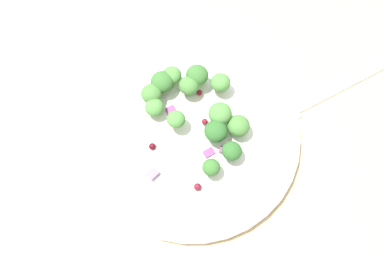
{
  "coord_description": "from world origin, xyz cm",
  "views": [
    {
      "loc": [
        -10.5,
        -14.45,
        50.42
      ],
      "look_at": [
        -1.15,
        2.59,
        2.7
      ],
      "focal_mm": 39.25,
      "sensor_mm": 36.0,
      "label": 1
    }
  ],
  "objects": [
    {
      "name": "dressing_pool",
      "position": [
        -1.15,
        2.59,
        1.3
      ],
      "size": [
        15.83,
        15.83,
        0.2
      ],
      "primitive_type": "cylinder",
      "color": "white",
      "rests_on": "plate"
    },
    {
      "name": "cranberry_5",
      "position": [
        -6.42,
        3.15,
        1.69
      ],
      "size": [
        0.88,
        0.88,
        0.88
      ],
      "primitive_type": "sphere",
      "color": "#4C0A14",
      "rests_on": "plate"
    },
    {
      "name": "onion_bit_2",
      "position": [
        1.03,
        -1.59,
        1.8
      ],
      "size": [
        1.37,
        1.4,
        0.37
      ],
      "primitive_type": "cube",
      "rotation": [
        0.0,
        0.0,
        2.28
      ],
      "color": "#843D75",
      "rests_on": "plate"
    },
    {
      "name": "cranberry_3",
      "position": [
        0.93,
        7.98,
        1.86
      ],
      "size": [
        0.88,
        0.88,
        0.88
      ],
      "primitive_type": "sphere",
      "color": "maroon",
      "rests_on": "plate"
    },
    {
      "name": "broccoli_floret_11",
      "position": [
        -1.64,
        -3.0,
        2.97
      ],
      "size": [
        2.15,
        2.15,
        2.17
      ],
      "color": "#9EC684",
      "rests_on": "plate"
    },
    {
      "name": "broccoli_floret_6",
      "position": [
        -3.47,
        9.03,
        3.02
      ],
      "size": [
        2.65,
        2.65,
        2.69
      ],
      "color": "#9EC684",
      "rests_on": "plate"
    },
    {
      "name": "broccoli_floret_1",
      "position": [
        1.21,
        7.68,
        3.18
      ],
      "size": [
        2.58,
        2.58,
        2.61
      ],
      "color": "#8EB77A",
      "rests_on": "plate"
    },
    {
      "name": "broccoli_floret_3",
      "position": [
        -1.54,
        9.78,
        3.16
      ],
      "size": [
        2.99,
        2.99,
        3.03
      ],
      "color": "#ADD18E",
      "rests_on": "plate"
    },
    {
      "name": "plate",
      "position": [
        -1.15,
        2.59,
        0.86
      ],
      "size": [
        27.29,
        27.29,
        1.7
      ],
      "color": "white",
      "rests_on": "ground_plane"
    },
    {
      "name": "broccoli_floret_0",
      "position": [
        1.08,
        0.63,
        3.19
      ],
      "size": [
        2.86,
        2.86,
        2.89
      ],
      "color": "#9EC684",
      "rests_on": "plate"
    },
    {
      "name": "broccoli_floret_9",
      "position": [
        2.59,
        2.26,
        3.65
      ],
      "size": [
        2.9,
        2.9,
        2.94
      ],
      "color": "#8EB77A",
      "rests_on": "plate"
    },
    {
      "name": "ground_plane",
      "position": [
        0.0,
        0.0,
        -1.0
      ],
      "size": [
        180.0,
        180.0,
        2.0
      ],
      "primitive_type": "cube",
      "color": "tan"
    },
    {
      "name": "cranberry_1",
      "position": [
        2.18,
        6.65,
        2.12
      ],
      "size": [
        0.76,
        0.76,
        0.76
      ],
      "primitive_type": "sphere",
      "color": "maroon",
      "rests_on": "plate"
    },
    {
      "name": "broccoli_floret_5",
      "position": [
        -3.95,
        7.24,
        2.81
      ],
      "size": [
        2.44,
        2.44,
        2.47
      ],
      "color": "#8EB77A",
      "rests_on": "plate"
    },
    {
      "name": "onion_bit_3",
      "position": [
        -0.67,
        -0.85,
        1.47
      ],
      "size": [
        1.38,
        0.99,
        0.35
      ],
      "primitive_type": "cube",
      "rotation": [
        0.0,
        0.0,
        1.58
      ],
      "color": "#843D75",
      "rests_on": "plate"
    },
    {
      "name": "broccoli_floret_7",
      "position": [
        3.91,
        -0.25,
        2.98
      ],
      "size": [
        2.82,
        2.82,
        2.85
      ],
      "color": "#8EB77A",
      "rests_on": "plate"
    },
    {
      "name": "cranberry_0",
      "position": [
        -3.95,
        8.16,
        1.92
      ],
      "size": [
        0.95,
        0.95,
        0.95
      ],
      "primitive_type": "sphere",
      "color": "#4C0A14",
      "rests_on": "plate"
    },
    {
      "name": "broccoli_floret_10",
      "position": [
        4.93,
        6.13,
        3.18
      ],
      "size": [
        2.58,
        2.58,
        2.61
      ],
      "color": "#ADD18E",
      "rests_on": "plate"
    },
    {
      "name": "onion_bit_1",
      "position": [
        -7.97,
        -0.48,
        1.75
      ],
      "size": [
        1.61,
        1.39,
        0.57
      ],
      "primitive_type": "cube",
      "rotation": [
        0.0,
        0.0,
        0.28
      ],
      "color": "#A35B93",
      "rests_on": "plate"
    },
    {
      "name": "cranberry_4",
      "position": [
        -2.53,
        9.78,
        2.16
      ],
      "size": [
        0.86,
        0.86,
        0.86
      ],
      "primitive_type": "sphere",
      "color": "#4C0A14",
      "rests_on": "plate"
    },
    {
      "name": "broccoli_floret_12",
      "position": [
        0.23,
        10.09,
        3.09
      ],
      "size": [
        2.53,
        2.53,
        2.56
      ],
      "color": "#8EB77A",
      "rests_on": "plate"
    },
    {
      "name": "onion_bit_0",
      "position": [
        -2.1,
        6.44,
        1.63
      ],
      "size": [
        1.18,
        1.05,
        0.37
      ],
      "primitive_type": "cube",
      "rotation": [
        0.0,
        0.0,
        3.14
      ],
      "color": "#843D75",
      "rests_on": "plate"
    },
    {
      "name": "cranberry_6",
      "position": [
        -4.01,
        -4.01,
        1.77
      ],
      "size": [
        0.91,
        0.91,
        0.91
      ],
      "primitive_type": "sphere",
      "color": "maroon",
      "rests_on": "plate"
    },
    {
      "name": "broccoli_floret_2",
      "position": [
        2.79,
        8.4,
        3.37
      ],
      "size": [
        2.91,
        2.91,
        2.94
      ],
      "color": "#ADD18E",
      "rests_on": "plate"
    },
    {
      "name": "fork",
      "position": [
        17.2,
        -0.86,
        0.25
      ],
      "size": [
        18.61,
        2.43,
        0.5
      ],
      "color": "silver",
      "rests_on": "ground_plane"
    },
    {
      "name": "broccoli_floret_8",
      "position": [
        -2.43,
        4.29,
        3.32
      ],
      "size": [
        2.3,
        2.3,
        2.33
      ],
      "color": "#ADD18E",
      "rests_on": "plate"
    },
    {
      "name": "cranberry_2",
      "position": [
        0.83,
        2.83,
        1.94
      ],
      "size": [
        0.8,
        0.8,
        0.8
      ],
      "primitive_type": "sphere",
      "color": "maroon",
      "rests_on": "plate"
    },
    {
      "name": "broccoli_floret_4",
      "position": [
        1.54,
        -2.41,
        2.96
      ],
      "size": [
        2.44,
        2.44,
        2.47
      ],
      "color": "#ADD18E",
      "rests_on": "plate"
    }
  ]
}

